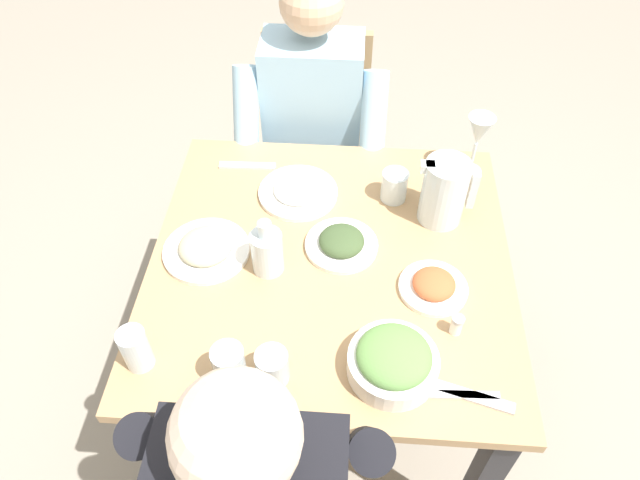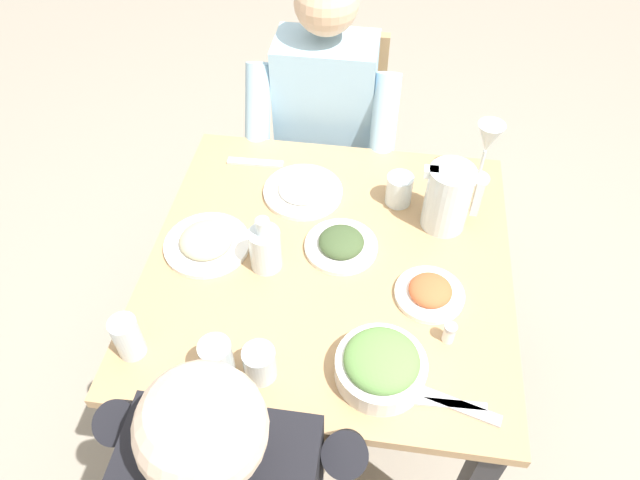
% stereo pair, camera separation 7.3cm
% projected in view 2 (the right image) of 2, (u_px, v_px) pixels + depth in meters
% --- Properties ---
extents(ground_plane, '(8.00, 8.00, 0.00)m').
position_uv_depth(ground_plane, '(327.00, 392.00, 2.04)').
color(ground_plane, gray).
extents(dining_table, '(0.93, 0.93, 0.72)m').
position_uv_depth(dining_table, '(329.00, 286.00, 1.59)').
color(dining_table, tan).
rests_on(dining_table, ground_plane).
extents(chair_far, '(0.40, 0.40, 0.89)m').
position_uv_depth(chair_far, '(329.00, 141.00, 2.18)').
color(chair_far, tan).
rests_on(chair_far, ground_plane).
extents(diner_near, '(0.48, 0.53, 1.19)m').
position_uv_depth(diner_near, '(246.00, 477.00, 1.20)').
color(diner_near, black).
rests_on(diner_near, ground_plane).
extents(diner_far, '(0.48, 0.53, 1.19)m').
position_uv_depth(diner_far, '(322.00, 143.00, 1.93)').
color(diner_far, '#9EC6E0').
rests_on(diner_far, ground_plane).
extents(water_pitcher, '(0.16, 0.12, 0.19)m').
position_uv_depth(water_pitcher, '(448.00, 198.00, 1.52)').
color(water_pitcher, silver).
rests_on(water_pitcher, dining_table).
extents(salad_bowl, '(0.20, 0.20, 0.09)m').
position_uv_depth(salad_bowl, '(381.00, 365.00, 1.25)').
color(salad_bowl, white).
rests_on(salad_bowl, dining_table).
extents(plate_yoghurt, '(0.23, 0.23, 0.04)m').
position_uv_depth(plate_yoghurt, '(303.00, 190.00, 1.66)').
color(plate_yoghurt, white).
rests_on(plate_yoghurt, dining_table).
extents(plate_dolmas, '(0.19, 0.19, 0.05)m').
position_uv_depth(plate_dolmas, '(341.00, 244.00, 1.52)').
color(plate_dolmas, white).
rests_on(plate_dolmas, dining_table).
extents(plate_rice_curry, '(0.17, 0.17, 0.05)m').
position_uv_depth(plate_rice_curry, '(430.00, 292.00, 1.42)').
color(plate_rice_curry, white).
rests_on(plate_rice_curry, dining_table).
extents(plate_beans, '(0.23, 0.23, 0.05)m').
position_uv_depth(plate_beans, '(207.00, 241.00, 1.53)').
color(plate_beans, white).
rests_on(plate_beans, dining_table).
extents(water_glass_near_left, '(0.06, 0.06, 0.11)m').
position_uv_depth(water_glass_near_left, '(128.00, 337.00, 1.28)').
color(water_glass_near_left, silver).
rests_on(water_glass_near_left, dining_table).
extents(water_glass_far_right, '(0.07, 0.07, 0.09)m').
position_uv_depth(water_glass_far_right, '(399.00, 190.00, 1.62)').
color(water_glass_far_right, silver).
rests_on(water_glass_far_right, dining_table).
extents(water_glass_center, '(0.07, 0.07, 0.09)m').
position_uv_depth(water_glass_center, '(260.00, 363.00, 1.25)').
color(water_glass_center, silver).
rests_on(water_glass_center, dining_table).
extents(water_glass_near_right, '(0.07, 0.07, 0.11)m').
position_uv_depth(water_glass_near_right, '(217.00, 360.00, 1.24)').
color(water_glass_near_right, silver).
rests_on(water_glass_near_right, dining_table).
extents(wine_glass, '(0.08, 0.08, 0.20)m').
position_uv_depth(wine_glass, '(488.00, 141.00, 1.61)').
color(wine_glass, silver).
rests_on(wine_glass, dining_table).
extents(oil_carafe, '(0.08, 0.08, 0.16)m').
position_uv_depth(oil_carafe, '(265.00, 250.00, 1.45)').
color(oil_carafe, silver).
rests_on(oil_carafe, dining_table).
extents(salt_shaker, '(0.03, 0.03, 0.05)m').
position_uv_depth(salt_shaker, '(449.00, 333.00, 1.32)').
color(salt_shaker, white).
rests_on(salt_shaker, dining_table).
extents(fork_near, '(0.17, 0.07, 0.01)m').
position_uv_depth(fork_near, '(461.00, 407.00, 1.23)').
color(fork_near, silver).
rests_on(fork_near, dining_table).
extents(knife_near, '(0.19, 0.03, 0.01)m').
position_uv_depth(knife_near, '(443.00, 403.00, 1.23)').
color(knife_near, silver).
rests_on(knife_near, dining_table).
extents(fork_far, '(0.17, 0.03, 0.01)m').
position_uv_depth(fork_far, '(255.00, 163.00, 1.76)').
color(fork_far, silver).
rests_on(fork_far, dining_table).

